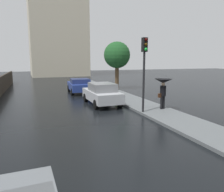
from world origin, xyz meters
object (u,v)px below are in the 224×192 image
(pedestrian_with_umbrella_far, at_px, (163,85))
(car_blue_near_kerb, at_px, (80,85))
(car_silver_far_ahead, at_px, (102,94))
(street_tree_near, at_px, (117,55))
(traffic_light, at_px, (144,61))

(pedestrian_with_umbrella_far, bearing_deg, car_blue_near_kerb, -82.07)
(car_silver_far_ahead, relative_size, street_tree_near, 0.83)
(traffic_light, bearing_deg, pedestrian_with_umbrella_far, 11.37)
(street_tree_near, bearing_deg, car_silver_far_ahead, -118.28)
(car_silver_far_ahead, relative_size, pedestrian_with_umbrella_far, 2.26)
(traffic_light, height_order, street_tree_near, street_tree_near)
(car_blue_near_kerb, height_order, pedestrian_with_umbrella_far, pedestrian_with_umbrella_far)
(pedestrian_with_umbrella_far, height_order, traffic_light, traffic_light)
(car_blue_near_kerb, relative_size, pedestrian_with_umbrella_far, 2.23)
(car_blue_near_kerb, bearing_deg, pedestrian_with_umbrella_far, -68.07)
(pedestrian_with_umbrella_far, xyz_separation_m, street_tree_near, (0.98, 10.09, 1.89))
(car_blue_near_kerb, height_order, car_silver_far_ahead, car_silver_far_ahead)
(car_blue_near_kerb, height_order, traffic_light, traffic_light)
(pedestrian_with_umbrella_far, relative_size, street_tree_near, 0.37)
(car_blue_near_kerb, relative_size, car_silver_far_ahead, 0.99)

